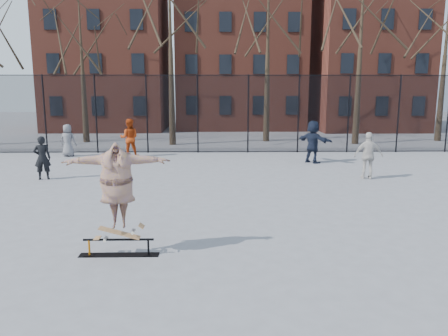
{
  "coord_description": "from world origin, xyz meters",
  "views": [
    {
      "loc": [
        -0.45,
        -9.54,
        3.41
      ],
      "look_at": [
        -0.25,
        1.5,
        1.33
      ],
      "focal_mm": 35.0,
      "sensor_mm": 36.0,
      "label": 1
    }
  ],
  "objects_px": {
    "bystander_grey": "(68,140)",
    "bystander_red": "(129,138)",
    "bystander_navy": "(313,142)",
    "skate_rail": "(119,249)",
    "bystander_white": "(368,156)",
    "bystander_black": "(42,158)",
    "skater": "(118,192)",
    "skateboard": "(120,236)"
  },
  "relations": [
    {
      "from": "skater",
      "to": "bystander_red",
      "type": "relative_size",
      "value": 1.14
    },
    {
      "from": "skateboard",
      "to": "bystander_navy",
      "type": "distance_m",
      "value": 12.61
    },
    {
      "from": "skater",
      "to": "bystander_grey",
      "type": "relative_size",
      "value": 1.34
    },
    {
      "from": "bystander_white",
      "to": "bystander_navy",
      "type": "height_order",
      "value": "bystander_navy"
    },
    {
      "from": "bystander_white",
      "to": "bystander_grey",
      "type": "bearing_deg",
      "value": -14.83
    },
    {
      "from": "bystander_black",
      "to": "skateboard",
      "type": "bearing_deg",
      "value": 106.79
    },
    {
      "from": "skate_rail",
      "to": "bystander_white",
      "type": "distance_m",
      "value": 10.66
    },
    {
      "from": "skater",
      "to": "bystander_grey",
      "type": "distance_m",
      "value": 13.99
    },
    {
      "from": "bystander_grey",
      "to": "bystander_black",
      "type": "bearing_deg",
      "value": 103.56
    },
    {
      "from": "bystander_black",
      "to": "bystander_navy",
      "type": "distance_m",
      "value": 11.29
    },
    {
      "from": "bystander_grey",
      "to": "skate_rail",
      "type": "bearing_deg",
      "value": 116.75
    },
    {
      "from": "skateboard",
      "to": "bystander_red",
      "type": "bearing_deg",
      "value": 100.08
    },
    {
      "from": "skate_rail",
      "to": "bystander_black",
      "type": "relative_size",
      "value": 1.0
    },
    {
      "from": "skater",
      "to": "bystander_red",
      "type": "distance_m",
      "value": 13.01
    },
    {
      "from": "skate_rail",
      "to": "skater",
      "type": "xyz_separation_m",
      "value": [
        0.03,
        -0.0,
        1.19
      ]
    },
    {
      "from": "bystander_navy",
      "to": "bystander_black",
      "type": "bearing_deg",
      "value": 67.21
    },
    {
      "from": "skater",
      "to": "bystander_grey",
      "type": "height_order",
      "value": "skater"
    },
    {
      "from": "bystander_grey",
      "to": "skater",
      "type": "bearing_deg",
      "value": 116.85
    },
    {
      "from": "bystander_black",
      "to": "bystander_navy",
      "type": "height_order",
      "value": "bystander_navy"
    },
    {
      "from": "skate_rail",
      "to": "bystander_black",
      "type": "height_order",
      "value": "bystander_black"
    },
    {
      "from": "bystander_grey",
      "to": "bystander_red",
      "type": "relative_size",
      "value": 0.86
    },
    {
      "from": "skate_rail",
      "to": "skater",
      "type": "bearing_deg",
      "value": -0.0
    },
    {
      "from": "bystander_white",
      "to": "bystander_navy",
      "type": "xyz_separation_m",
      "value": [
        -1.3,
        3.51,
        0.08
      ]
    },
    {
      "from": "bystander_grey",
      "to": "bystander_navy",
      "type": "xyz_separation_m",
      "value": [
        11.63,
        -2.03,
        0.16
      ]
    },
    {
      "from": "skate_rail",
      "to": "bystander_white",
      "type": "bearing_deg",
      "value": 44.0
    },
    {
      "from": "bystander_white",
      "to": "skate_rail",
      "type": "bearing_deg",
      "value": 52.37
    },
    {
      "from": "skate_rail",
      "to": "bystander_navy",
      "type": "relative_size",
      "value": 0.85
    },
    {
      "from": "bystander_black",
      "to": "bystander_white",
      "type": "height_order",
      "value": "bystander_white"
    },
    {
      "from": "skater",
      "to": "bystander_red",
      "type": "bearing_deg",
      "value": 93.67
    },
    {
      "from": "skateboard",
      "to": "bystander_red",
      "type": "relative_size",
      "value": 0.49
    },
    {
      "from": "bystander_red",
      "to": "skateboard",
      "type": "bearing_deg",
      "value": 94.54
    },
    {
      "from": "bystander_grey",
      "to": "bystander_white",
      "type": "xyz_separation_m",
      "value": [
        12.94,
        -5.54,
        0.08
      ]
    },
    {
      "from": "skateboard",
      "to": "bystander_grey",
      "type": "distance_m",
      "value": 13.99
    },
    {
      "from": "bystander_grey",
      "to": "bystander_red",
      "type": "height_order",
      "value": "bystander_red"
    },
    {
      "from": "skateboard",
      "to": "bystander_red",
      "type": "distance_m",
      "value": 13.01
    },
    {
      "from": "bystander_navy",
      "to": "skate_rail",
      "type": "bearing_deg",
      "value": 109.45
    },
    {
      "from": "skater",
      "to": "bystander_white",
      "type": "bearing_deg",
      "value": 37.69
    },
    {
      "from": "bystander_white",
      "to": "bystander_black",
      "type": "bearing_deg",
      "value": 7.86
    },
    {
      "from": "bystander_black",
      "to": "bystander_white",
      "type": "relative_size",
      "value": 0.93
    },
    {
      "from": "skater",
      "to": "bystander_grey",
      "type": "xyz_separation_m",
      "value": [
        -5.31,
        12.93,
        -0.54
      ]
    },
    {
      "from": "bystander_white",
      "to": "skateboard",
      "type": "bearing_deg",
      "value": 52.47
    },
    {
      "from": "skateboard",
      "to": "bystander_red",
      "type": "height_order",
      "value": "bystander_red"
    }
  ]
}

